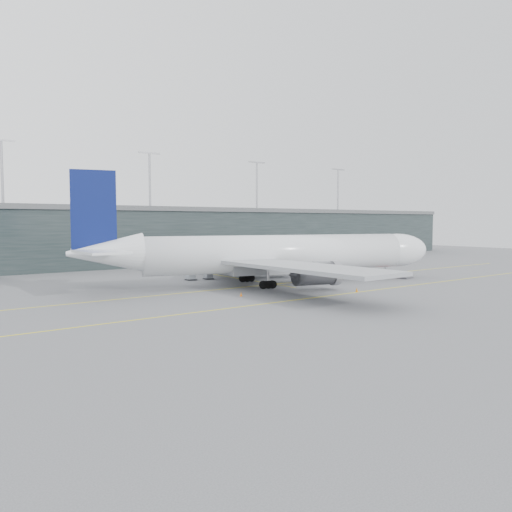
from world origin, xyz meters
TOP-DOWN VIEW (x-y plane):
  - ground at (0.00, 0.00)m, footprint 320.00×320.00m
  - taxiline_a at (0.00, -4.00)m, footprint 160.00×0.25m
  - taxiline_b at (0.00, -20.00)m, footprint 160.00×0.25m
  - taxiline_lead_main at (5.00, 20.00)m, footprint 0.25×60.00m
  - terminal at (-0.00, 58.00)m, footprint 240.00×36.00m
  - main_aircraft at (5.46, -4.05)m, footprint 68.27×62.87m
  - jet_bridge at (15.93, 22.31)m, footprint 15.74×43.66m
  - gse_cart at (30.02, -8.96)m, footprint 2.20×1.54m
  - baggage_dolly at (31.90, -12.35)m, footprint 3.16×2.68m
  - uld_a at (-4.04, 10.12)m, footprint 2.14×1.85m
  - uld_b at (-4.05, 10.72)m, footprint 2.13×1.91m
  - uld_c at (-0.55, 9.66)m, footprint 1.90×1.53m
  - cone_nose at (32.32, -5.13)m, footprint 0.46×0.46m
  - cone_wing_stbd at (9.36, -19.88)m, footprint 0.47×0.47m
  - cone_wing_port at (9.68, 9.66)m, footprint 0.44×0.44m
  - cone_tail at (-8.14, -12.42)m, footprint 0.42×0.42m

SIDE VIEW (x-z plane):
  - ground at x=0.00m, z-range 0.00..0.00m
  - taxiline_a at x=0.00m, z-range 0.00..0.02m
  - taxiline_b at x=0.00m, z-range 0.00..0.02m
  - taxiline_lead_main at x=5.00m, z-range 0.00..0.02m
  - baggage_dolly at x=31.90m, z-range 0.03..0.31m
  - cone_tail at x=-8.14m, z-range 0.00..0.67m
  - cone_wing_port at x=9.68m, z-range 0.00..0.69m
  - cone_nose at x=32.32m, z-range 0.00..0.74m
  - cone_wing_stbd at x=9.36m, z-range 0.00..0.75m
  - gse_cart at x=30.02m, z-range 0.08..1.49m
  - uld_b at x=-4.05m, z-range 0.04..1.66m
  - uld_c at x=-0.55m, z-range 0.04..1.74m
  - uld_a at x=-4.04m, z-range 0.04..1.74m
  - jet_bridge at x=15.93m, z-range 1.54..7.72m
  - main_aircraft at x=5.46m, z-range -4.26..15.15m
  - terminal at x=0.00m, z-range -6.88..22.12m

